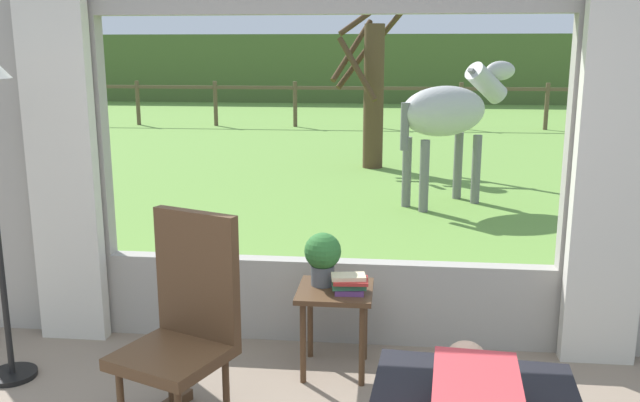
{
  "coord_description": "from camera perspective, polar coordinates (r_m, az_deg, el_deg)",
  "views": [
    {
      "loc": [
        0.41,
        -1.94,
        1.9
      ],
      "look_at": [
        0.0,
        1.8,
        1.05
      ],
      "focal_mm": 37.94,
      "sensor_mm": 36.0,
      "label": 1
    }
  ],
  "objects": [
    {
      "name": "side_table",
      "position": [
        4.04,
        1.28,
        -8.66
      ],
      "size": [
        0.44,
        0.44,
        0.52
      ],
      "color": "#4C331E",
      "rests_on": "ground_plane"
    },
    {
      "name": "potted_plant",
      "position": [
        4.01,
        0.23,
        -4.61
      ],
      "size": [
        0.22,
        0.22,
        0.32
      ],
      "color": "#4C5156",
      "rests_on": "side_table"
    },
    {
      "name": "distant_hill_ridge",
      "position": [
        24.95,
        5.36,
        11.06
      ],
      "size": [
        36.0,
        2.0,
        2.4
      ],
      "primitive_type": "cube",
      "color": "#4B622F",
      "rests_on": "ground_plane"
    },
    {
      "name": "curtain_panel_left",
      "position": [
        4.62,
        -20.91,
        3.18
      ],
      "size": [
        0.44,
        0.1,
        2.4
      ],
      "primitive_type": "cube",
      "color": "beige",
      "rests_on": "ground_plane"
    },
    {
      "name": "rocking_chair",
      "position": [
        3.47,
        -11.3,
        -10.49
      ],
      "size": [
        0.68,
        0.8,
        1.12
      ],
      "rotation": [
        0.0,
        0.0,
        -0.39
      ],
      "color": "#4C331E",
      "rests_on": "ground_plane"
    },
    {
      "name": "book_stack",
      "position": [
        3.93,
        2.49,
        -6.97
      ],
      "size": [
        0.22,
        0.16,
        0.11
      ],
      "color": "#59336B",
      "rests_on": "side_table"
    },
    {
      "name": "pasture_tree",
      "position": [
        10.89,
        4.43,
        9.51
      ],
      "size": [
        1.43,
        1.33,
        2.79
      ],
      "color": "#4C3823",
      "rests_on": "outdoor_pasture_lawn"
    },
    {
      "name": "curtain_panel_right",
      "position": [
        4.31,
        23.46,
        2.34
      ],
      "size": [
        0.44,
        0.1,
        2.4
      ],
      "primitive_type": "cube",
      "color": "beige",
      "rests_on": "ground_plane"
    },
    {
      "name": "pasture_fence_line",
      "position": [
        16.57,
        4.83,
        8.68
      ],
      "size": [
        16.1,
        0.1,
        1.1
      ],
      "color": "brown",
      "rests_on": "outdoor_pasture_lawn"
    },
    {
      "name": "outdoor_pasture_lawn",
      "position": [
        15.22,
        4.64,
        5.55
      ],
      "size": [
        36.0,
        21.68,
        0.02
      ],
      "primitive_type": "cube",
      "color": "olive",
      "rests_on": "ground_plane"
    },
    {
      "name": "back_wall_with_window",
      "position": [
        4.26,
        0.67,
        3.97
      ],
      "size": [
        5.2,
        0.12,
        2.55
      ],
      "color": "#9E998E",
      "rests_on": "ground_plane"
    },
    {
      "name": "horse",
      "position": [
        8.35,
        10.85,
        7.38
      ],
      "size": [
        1.63,
        1.41,
        1.73
      ],
      "rotation": [
        0.0,
        0.0,
        -0.9
      ],
      "color": "#B2B2AD",
      "rests_on": "outdoor_pasture_lawn"
    }
  ]
}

